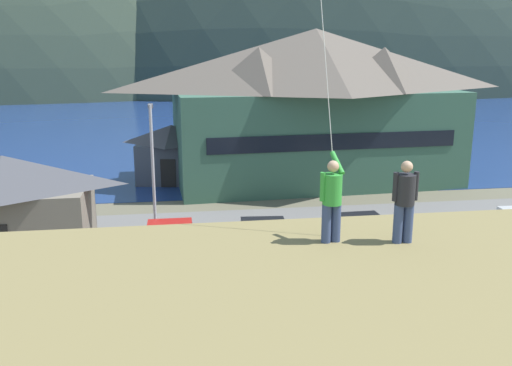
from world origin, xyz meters
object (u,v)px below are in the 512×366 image
object	(u,v)px
wharf_dock	(223,149)
parked_car_corner_spot	(168,241)
parked_car_front_row_red	(488,283)
moored_boat_outer_mooring	(255,139)
storage_shed_waterside	(172,152)
parked_car_front_row_end	(361,232)
parked_car_mid_row_near	(265,238)
person_companion	(405,199)
moored_boat_wharfside	(186,148)
person_kite_flyer	(332,198)
storage_shed_near_lot	(8,207)
parking_light_pole	(153,163)
harbor_lodge	(315,102)

from	to	relation	value
wharf_dock	parked_car_corner_spot	distance (m)	27.92
wharf_dock	parked_car_front_row_red	xyz separation A→B (m)	(7.45, -34.09, 0.71)
wharf_dock	moored_boat_outer_mooring	distance (m)	5.04
storage_shed_waterside	parked_car_corner_spot	bearing A→B (deg)	-90.55
parked_car_front_row_end	parked_car_mid_row_near	xyz separation A→B (m)	(-4.86, -0.13, 0.00)
person_companion	moored_boat_wharfside	bearing A→B (deg)	95.35
moored_boat_outer_mooring	person_kite_flyer	size ratio (longest dim) A/B	4.40
parked_car_front_row_end	storage_shed_near_lot	bearing A→B (deg)	174.89
moored_boat_wharfside	parked_car_corner_spot	distance (m)	26.52
parked_car_front_row_end	person_kite_flyer	xyz separation A→B (m)	(-5.76, -14.10, 5.91)
storage_shed_near_lot	parking_light_pole	distance (m)	7.18
moored_boat_wharfside	parked_car_front_row_end	bearing A→B (deg)	-73.07
person_kite_flyer	parking_light_pole	bearing A→B (deg)	104.20
wharf_dock	parked_car_front_row_end	xyz separation A→B (m)	(4.51, -27.66, 0.71)
harbor_lodge	wharf_dock	xyz separation A→B (m)	(-5.86, 12.51, -5.69)
parked_car_mid_row_near	parked_car_front_row_red	xyz separation A→B (m)	(7.81, -6.30, 0.00)
moored_boat_wharfside	person_kite_flyer	bearing A→B (deg)	-86.68
wharf_dock	parked_car_mid_row_near	xyz separation A→B (m)	(-0.36, -27.79, 0.71)
moored_boat_outer_mooring	parked_car_corner_spot	world-z (taller)	moored_boat_outer_mooring
harbor_lodge	parked_car_front_row_end	world-z (taller)	harbor_lodge
parked_car_mid_row_near	parking_light_pole	size ratio (longest dim) A/B	0.61
parked_car_front_row_red	person_kite_flyer	xyz separation A→B (m)	(-8.70, -7.67, 5.91)
person_kite_flyer	parked_car_mid_row_near	bearing A→B (deg)	86.35
moored_boat_wharfside	person_companion	size ratio (longest dim) A/B	4.62
moored_boat_outer_mooring	parking_light_pole	xyz separation A→B (m)	(-9.33, -27.70, 3.46)
moored_boat_wharfside	person_kite_flyer	world-z (taller)	person_kite_flyer
storage_shed_near_lot	person_kite_flyer	world-z (taller)	person_kite_flyer
parked_car_corner_spot	parked_car_mid_row_near	world-z (taller)	same
parked_car_corner_spot	parked_car_front_row_red	distance (m)	14.09
wharf_dock	parked_car_mid_row_near	world-z (taller)	parked_car_mid_row_near
parked_car_front_row_end	storage_shed_waterside	bearing A→B (deg)	119.57
parked_car_front_row_red	harbor_lodge	bearing A→B (deg)	94.24
storage_shed_waterside	moored_boat_wharfside	xyz separation A→B (m)	(1.20, 10.24, -1.53)
parked_car_front_row_end	parked_car_mid_row_near	bearing A→B (deg)	-178.44
wharf_dock	parked_car_front_row_red	distance (m)	34.91
parked_car_corner_spot	person_kite_flyer	distance (m)	15.91
person_companion	wharf_dock	bearing A→B (deg)	90.31
parked_car_mid_row_near	parked_car_front_row_red	size ratio (longest dim) A/B	1.01
moored_boat_outer_mooring	parked_car_corner_spot	size ratio (longest dim) A/B	1.94
moored_boat_wharfside	parking_light_pole	size ratio (longest dim) A/B	1.14
person_companion	moored_boat_outer_mooring	bearing A→B (deg)	85.71
wharf_dock	parked_car_front_row_red	size ratio (longest dim) A/B	3.03
parked_car_front_row_red	person_companion	bearing A→B (deg)	-132.38
storage_shed_waterside	parked_car_front_row_end	xyz separation A→B (m)	(9.32, -16.44, -1.19)
wharf_dock	person_kite_flyer	world-z (taller)	person_kite_flyer
storage_shed_near_lot	parked_car_front_row_red	distance (m)	21.48
moored_boat_outer_mooring	person_kite_flyer	xyz separation A→B (m)	(-4.89, -45.23, 6.25)
storage_shed_near_lot	parked_car_front_row_red	bearing A→B (deg)	-21.79
parked_car_front_row_red	person_companion	world-z (taller)	person_companion
parked_car_front_row_red	parked_car_mid_row_near	bearing A→B (deg)	141.10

